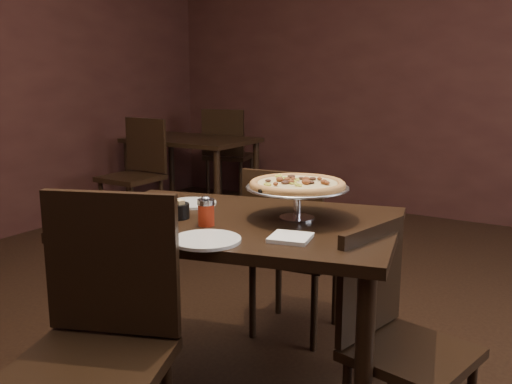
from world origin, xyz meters
The scene contains 16 objects.
room centered at (0.06, 0.03, 1.40)m, with size 6.04×7.04×2.84m.
dining_table centered at (-0.04, -0.04, 0.67)m, with size 1.39×1.08×0.77m.
background_table centered at (-2.20, 2.47, 0.64)m, with size 1.17×0.78×0.73m.
pizza_stand centered at (0.15, 0.09, 0.91)m, with size 0.41×0.41×0.17m.
parmesan_shaker centered at (-0.29, -0.30, 0.83)m, with size 0.06×0.06×0.11m.
pepper_flake_shaker centered at (-0.10, -0.19, 0.83)m, with size 0.07×0.07×0.12m.
packet_caddy centered at (-0.26, -0.15, 0.81)m, with size 0.10×0.10×0.08m.
napkin_stack centered at (0.27, -0.19, 0.78)m, with size 0.14×0.14×0.01m, color white.
plate_left centered at (-0.36, 0.07, 0.78)m, with size 0.22×0.22×0.01m, color silver.
plate_near centered at (0.03, -0.36, 0.78)m, with size 0.24×0.24×0.01m, color silver.
serving_spatula centered at (0.11, -0.05, 0.91)m, with size 0.13×0.13×0.02m.
chair_far centered at (-0.12, 0.57, 0.49)m, with size 0.45×0.45×0.89m.
chair_near centered at (-0.12, -0.74, 0.53)m, with size 0.59×0.59×0.98m.
chair_side centered at (0.62, -0.05, 0.45)m, with size 0.46×0.46×0.83m.
bg_chair_far centered at (-2.21, 3.09, 0.54)m, with size 0.55×0.55×0.98m.
bg_chair_near centered at (-2.26, 1.76, 0.52)m, with size 0.46×0.46×0.96m.
Camera 1 is at (1.16, -1.89, 1.35)m, focal length 40.00 mm.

